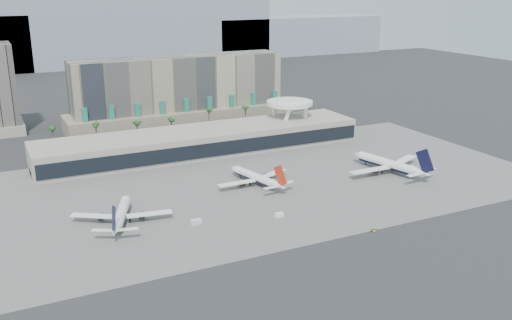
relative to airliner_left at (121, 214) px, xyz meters
name	(u,v)px	position (x,y,z in m)	size (l,w,h in m)	color
ground	(314,230)	(60.22, -36.79, -3.36)	(900.00, 900.00, 0.00)	#232326
apron_pad	(248,183)	(60.22, 18.21, -3.33)	(260.00, 130.00, 0.06)	#5B5B59
mountain_ridge	(106,37)	(88.09, 433.21, 26.53)	(680.00, 60.00, 70.00)	gray
hotel	(180,97)	(70.22, 137.62, 13.45)	(140.00, 30.00, 42.00)	tan
terminal	(203,140)	(60.22, 73.05, 3.16)	(170.00, 32.50, 14.50)	#B4AE9E
saucer_structure	(290,106)	(115.22, 79.21, 15.10)	(26.00, 26.00, 21.89)	white
palm_row	(192,117)	(67.22, 108.21, 7.14)	(157.80, 2.80, 13.10)	brown
airliner_left	(121,214)	(0.00, 0.00, 0.00)	(35.60, 36.76, 13.31)	white
airliner_centre	(256,177)	(62.86, 15.40, -0.03)	(36.29, 37.71, 13.21)	white
airliner_right	(389,164)	(125.95, 3.57, 0.66)	(43.83, 45.56, 15.93)	white
service_vehicle_a	(196,222)	(24.19, -13.64, -2.40)	(3.90, 1.90, 1.90)	silver
service_vehicle_b	(279,215)	(54.74, -20.93, -2.56)	(3.10, 1.77, 1.60)	white
taxiway_sign	(374,231)	(78.60, -47.74, -2.89)	(2.08, 0.90, 0.95)	black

